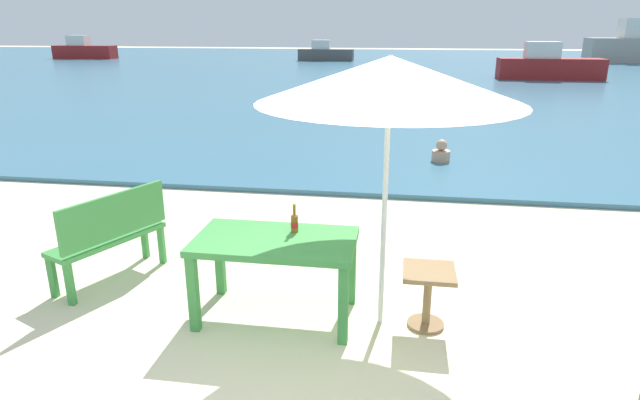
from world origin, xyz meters
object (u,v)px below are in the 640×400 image
Objects in this scene: patio_umbrella at (390,80)px; boat_sailboat at (549,66)px; beer_bottle_amber at (294,222)px; bench_green_left at (111,232)px; side_table_wood at (428,290)px; boat_ferry at (84,50)px; boat_barge at (325,53)px; picnic_table_green at (275,250)px; swimmer_person at (441,153)px.

boat_sailboat is (6.73, 22.61, -1.42)m from patio_umbrella.
beer_bottle_amber reaches higher than bench_green_left.
boat_ferry is (-24.29, 34.12, 0.33)m from side_table_wood.
patio_umbrella is 23.63m from boat_sailboat.
boat_ferry reaches higher than boat_barge.
picnic_table_green is 0.61× the size of patio_umbrella.
swimmer_person is 0.09× the size of boat_sailboat.
side_table_wood is 0.12× the size of boat_sailboat.
side_table_wood is at bearing -7.17° from bench_green_left.
side_table_wood is 41.88m from boat_ferry.
boat_barge is (-2.81, 34.09, 0.05)m from bench_green_left.
beer_bottle_amber is at bearing -106.35° from swimmer_person.
patio_umbrella is at bearing -106.58° from boat_sailboat.
patio_umbrella reaches higher than swimmer_person.
patio_umbrella reaches higher than boat_sailboat.
bench_green_left is 0.27× the size of boat_ferry.
bench_green_left is at bearing -85.28° from boat_barge.
boat_sailboat is (6.33, 22.61, 0.34)m from side_table_wood.
boat_barge is at bearing 99.77° from side_table_wood.
beer_bottle_amber is 0.21× the size of bench_green_left.
picnic_table_green is at bearing -56.09° from boat_ferry.
boat_ferry is at bearing 124.21° from beer_bottle_amber.
swimmer_person is (1.65, 5.63, -0.61)m from beer_bottle_amber.
boat_ferry is at bearing -178.85° from boat_barge.
boat_ferry is at bearing 125.01° from patio_umbrella.
boat_barge reaches higher than beer_bottle_amber.
boat_sailboat is (5.87, 16.84, 0.45)m from swimmer_person.
beer_bottle_amber is at bearing -55.79° from boat_ferry.
beer_bottle_amber reaches higher than side_table_wood.
boat_ferry reaches higher than bench_green_left.
patio_umbrella reaches higher than bench_green_left.
boat_barge is at bearing 1.15° from boat_ferry.
picnic_table_green is at bearing -128.74° from beer_bottle_amber.
patio_umbrella is 41.67m from boat_ferry.
swimmer_person is at bearing 56.26° from bench_green_left.
side_table_wood is at bearing -0.23° from patio_umbrella.
beer_bottle_amber is 0.06× the size of boat_sailboat.
bench_green_left is (-1.80, 0.43, -0.11)m from picnic_table_green.
beer_bottle_amber is 0.49× the size of side_table_wood.
boat_ferry reaches higher than side_table_wood.
boat_ferry is at bearing 131.12° from swimmer_person.
beer_bottle_amber reaches higher than swimmer_person.
swimmer_person is (0.86, 5.76, -1.88)m from patio_umbrella.
swimmer_person is at bearing -77.44° from boat_barge.
beer_bottle_amber is (0.14, 0.17, 0.20)m from picnic_table_green.
boat_ferry is at bearing 123.91° from picnic_table_green.
side_table_wood is at bearing -6.60° from beer_bottle_amber.
boat_sailboat is at bearing 71.30° from picnic_table_green.
swimmer_person is (1.79, 5.80, -0.41)m from picnic_table_green.
patio_umbrella is at bearing 2.25° from picnic_table_green.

